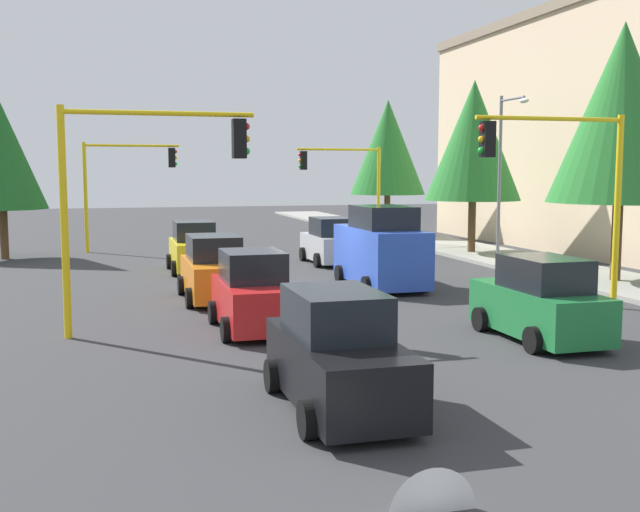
{
  "coord_description": "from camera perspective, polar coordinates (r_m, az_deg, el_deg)",
  "views": [
    {
      "loc": [
        24.85,
        -6.54,
        3.95
      ],
      "look_at": [
        1.01,
        0.08,
        1.2
      ],
      "focal_mm": 43.18,
      "sensor_mm": 36.0,
      "label": 1
    }
  ],
  "objects": [
    {
      "name": "car_black",
      "position": [
        12.86,
        1.33,
        -7.4
      ],
      "size": [
        4.06,
        1.92,
        1.98
      ],
      "color": "black",
      "rests_on": "ground"
    },
    {
      "name": "traffic_signal_near_left",
      "position": [
        22.46,
        17.51,
        5.95
      ],
      "size": [
        0.36,
        4.59,
        5.52
      ],
      "color": "yellow",
      "rests_on": "ground"
    },
    {
      "name": "delivery_van_blue",
      "position": [
        26.21,
        4.53,
        0.48
      ],
      "size": [
        4.8,
        2.22,
        2.77
      ],
      "color": "blue",
      "rests_on": "ground"
    },
    {
      "name": "street_lamp_curbside",
      "position": [
        32.52,
        13.52,
        6.87
      ],
      "size": [
        2.15,
        0.28,
        7.0
      ],
      "color": "slate",
      "rests_on": "ground"
    },
    {
      "name": "car_red",
      "position": [
        19.13,
        -4.93,
        -2.88
      ],
      "size": [
        3.63,
        1.95,
        1.98
      ],
      "color": "red",
      "rests_on": "ground"
    },
    {
      "name": "tree_roadside_far",
      "position": [
        45.77,
        5.05,
        8.01
      ],
      "size": [
        4.41,
        4.41,
        8.07
      ],
      "color": "brown",
      "rests_on": "ground"
    },
    {
      "name": "tree_roadside_near",
      "position": [
        28.57,
        21.47,
        9.83
      ],
      "size": [
        4.89,
        4.89,
        8.97
      ],
      "color": "brown",
      "rests_on": "ground"
    },
    {
      "name": "traffic_signal_near_right",
      "position": [
        18.87,
        -12.94,
        5.95
      ],
      "size": [
        0.36,
        4.59,
        5.46
      ],
      "color": "yellow",
      "rests_on": "ground"
    },
    {
      "name": "tree_opposite_side",
      "position": [
        37.13,
        -22.6,
        7.0
      ],
      "size": [
        3.92,
        3.92,
        7.15
      ],
      "color": "brown",
      "rests_on": "ground"
    },
    {
      "name": "sidewalk_kerb",
      "position": [
        34.59,
        14.11,
        -0.28
      ],
      "size": [
        80.0,
        4.0,
        0.15
      ],
      "primitive_type": "cube",
      "color": "gray",
      "rests_on": "ground"
    },
    {
      "name": "traffic_signal_far_right",
      "position": [
        38.86,
        -14.27,
        5.9
      ],
      "size": [
        0.36,
        4.59,
        5.32
      ],
      "color": "yellow",
      "rests_on": "ground"
    },
    {
      "name": "tree_roadside_mid",
      "position": [
        36.8,
        11.32,
        8.38
      ],
      "size": [
        4.44,
        4.44,
        8.12
      ],
      "color": "brown",
      "rests_on": "ground"
    },
    {
      "name": "car_silver",
      "position": [
        32.77,
        0.8,
        1.0
      ],
      "size": [
        3.91,
        2.02,
        1.98
      ],
      "color": "#B2B5BA",
      "rests_on": "ground"
    },
    {
      "name": "ground_plane",
      "position": [
        26.0,
        -0.77,
        -2.4
      ],
      "size": [
        120.0,
        120.0,
        0.0
      ],
      "primitive_type": "plane",
      "color": "#353538"
    },
    {
      "name": "car_green",
      "position": [
        18.68,
        15.98,
        -3.32
      ],
      "size": [
        3.95,
        1.92,
        1.98
      ],
      "color": "#1E7238",
      "rests_on": "ground"
    },
    {
      "name": "car_orange",
      "position": [
        23.8,
        -7.82,
        -1.09
      ],
      "size": [
        4.06,
        2.02,
        1.98
      ],
      "color": "orange",
      "rests_on": "ground"
    },
    {
      "name": "car_yellow",
      "position": [
        30.57,
        -9.29,
        0.52
      ],
      "size": [
        3.77,
        2.0,
        1.98
      ],
      "color": "yellow",
      "rests_on": "ground"
    },
    {
      "name": "lane_arrow_near",
      "position": [
        14.35,
        -0.65,
        -9.62
      ],
      "size": [
        2.4,
        1.1,
        1.1
      ],
      "color": "silver",
      "rests_on": "ground"
    },
    {
      "name": "apartment_block",
      "position": [
        41.83,
        21.53,
        8.66
      ],
      "size": [
        24.85,
        9.3,
        11.9
      ],
      "color": "beige",
      "rests_on": "ground"
    },
    {
      "name": "traffic_signal_far_left",
      "position": [
        40.71,
        1.87,
        5.99
      ],
      "size": [
        0.36,
        4.59,
        5.2
      ],
      "color": "yellow",
      "rests_on": "ground"
    }
  ]
}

